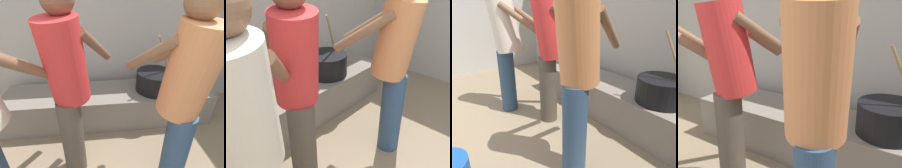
{
  "view_description": "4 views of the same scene",
  "coord_description": "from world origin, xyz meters",
  "views": [
    {
      "loc": [
        0.17,
        0.2,
        1.55
      ],
      "look_at": [
        0.34,
        1.71,
        0.73
      ],
      "focal_mm": 27.59,
      "sensor_mm": 36.0,
      "label": 1
    },
    {
      "loc": [
        -0.95,
        0.2,
        1.72
      ],
      "look_at": [
        0.34,
        1.36,
        0.78
      ],
      "focal_mm": 39.85,
      "sensor_mm": 36.0,
      "label": 2
    },
    {
      "loc": [
        1.9,
        0.2,
        1.35
      ],
      "look_at": [
        0.47,
        1.22,
        0.66
      ],
      "focal_mm": 33.23,
      "sensor_mm": 36.0,
      "label": 3
    },
    {
      "loc": [
        1.23,
        0.18,
        1.37
      ],
      "look_at": [
        0.54,
        1.27,
        0.97
      ],
      "focal_mm": 39.89,
      "sensor_mm": 36.0,
      "label": 4
    }
  ],
  "objects": [
    {
      "name": "hearth_ledge",
      "position": [
        0.34,
        2.1,
        0.21
      ],
      "size": [
        2.62,
        0.6,
        0.42
      ],
      "primitive_type": "cube",
      "color": "slate",
      "rests_on": "ground_plane"
    },
    {
      "name": "cooking_pot_main",
      "position": [
        0.93,
        2.07,
        0.55
      ],
      "size": [
        0.47,
        0.47,
        0.71
      ],
      "color": "black",
      "rests_on": "hearth_ledge"
    },
    {
      "name": "cook_in_cream_shirt",
      "position": [
        -0.57,
        1.1,
        0.95
      ],
      "size": [
        0.69,
        0.72,
        1.65
      ],
      "color": "navy",
      "rests_on": "ground_plane"
    },
    {
      "name": "cook_in_red_shirt",
      "position": [
        -0.04,
        1.39,
        0.93
      ],
      "size": [
        0.6,
        0.74,
        1.62
      ],
      "color": "#4C4238",
      "rests_on": "ground_plane"
    },
    {
      "name": "cook_in_orange_shirt",
      "position": [
        0.77,
        1.13,
        0.93
      ],
      "size": [
        0.56,
        0.74,
        1.62
      ],
      "color": "navy",
      "rests_on": "ground_plane"
    }
  ]
}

